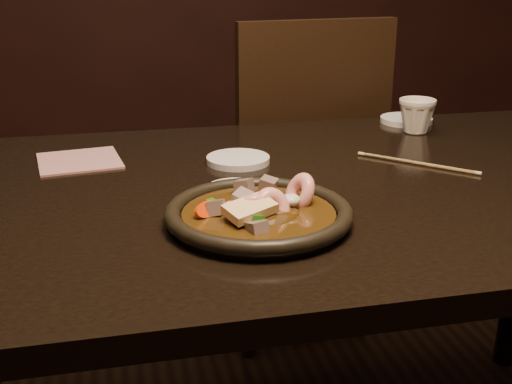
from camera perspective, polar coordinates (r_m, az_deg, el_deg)
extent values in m
cube|color=black|center=(1.20, 5.85, 0.14)|extent=(1.60, 0.90, 0.04)
cube|color=black|center=(2.02, 2.69, 0.95)|extent=(0.51, 0.51, 0.04)
cylinder|color=black|center=(2.34, 5.24, -2.95)|extent=(0.04, 0.04, 0.46)
cylinder|color=black|center=(2.03, 9.53, -6.84)|extent=(0.04, 0.04, 0.46)
cylinder|color=black|center=(2.23, -3.74, -4.16)|extent=(0.04, 0.04, 0.46)
cylinder|color=black|center=(1.90, -0.74, -8.57)|extent=(0.04, 0.04, 0.46)
cube|color=black|center=(1.76, 5.32, 7.07)|extent=(0.45, 0.08, 0.49)
cylinder|color=black|center=(0.99, 0.24, -2.49)|extent=(0.27, 0.27, 0.01)
torus|color=black|center=(0.98, 0.25, -1.82)|extent=(0.29, 0.29, 0.02)
cylinder|color=#331F09|center=(0.99, 0.25, -2.05)|extent=(0.24, 0.24, 0.01)
ellipsoid|color=#331F09|center=(0.99, 0.25, -2.05)|extent=(0.13, 0.12, 0.04)
torus|color=#F2A698|center=(0.99, 1.34, -1.61)|extent=(0.08, 0.08, 0.05)
torus|color=#F2A698|center=(0.97, 1.41, -1.55)|extent=(0.06, 0.05, 0.06)
torus|color=#F2A698|center=(1.02, 3.88, -0.12)|extent=(0.06, 0.07, 0.06)
torus|color=#F2A698|center=(0.98, -0.34, -1.59)|extent=(0.06, 0.05, 0.06)
cube|color=#7E675C|center=(1.06, 1.09, 0.62)|extent=(0.04, 0.04, 0.03)
cube|color=#7E675C|center=(0.97, -3.54, -1.40)|extent=(0.03, 0.04, 0.03)
cube|color=#7E675C|center=(1.00, -1.18, -0.60)|extent=(0.04, 0.04, 0.03)
cube|color=#7E675C|center=(1.05, -1.06, 0.50)|extent=(0.04, 0.04, 0.03)
cube|color=#7E675C|center=(0.96, 0.34, -1.84)|extent=(0.04, 0.04, 0.03)
cube|color=#7E675C|center=(0.92, 0.12, -3.31)|extent=(0.04, 0.04, 0.03)
cylinder|color=#F23A07|center=(1.00, -2.70, -1.19)|extent=(0.06, 0.06, 0.02)
cylinder|color=#F23A07|center=(0.96, -0.35, -1.84)|extent=(0.06, 0.06, 0.03)
cylinder|color=#F23A07|center=(0.97, -4.45, -1.57)|extent=(0.05, 0.05, 0.04)
cylinder|color=#F23A07|center=(0.98, -1.91, -1.64)|extent=(0.05, 0.06, 0.04)
cube|color=#246312|center=(0.95, -1.55, -1.98)|extent=(0.04, 0.04, 0.01)
cube|color=#246312|center=(0.99, -3.53, -1.14)|extent=(0.03, 0.04, 0.01)
cube|color=#246312|center=(0.93, -0.43, -2.27)|extent=(0.04, 0.04, 0.01)
cube|color=#246312|center=(1.01, 1.74, -0.86)|extent=(0.02, 0.04, 0.02)
cube|color=#246312|center=(0.96, 1.38, -1.63)|extent=(0.04, 0.03, 0.02)
ellipsoid|color=beige|center=(0.98, -2.20, -1.68)|extent=(0.03, 0.04, 0.03)
ellipsoid|color=beige|center=(0.97, 0.15, -1.44)|extent=(0.05, 0.04, 0.03)
ellipsoid|color=beige|center=(0.99, -0.85, -1.15)|extent=(0.03, 0.03, 0.02)
ellipsoid|color=beige|center=(0.97, -0.41, -1.92)|extent=(0.03, 0.02, 0.02)
ellipsoid|color=beige|center=(0.99, 3.12, -0.70)|extent=(0.03, 0.03, 0.02)
cube|color=#FFD998|center=(0.94, -0.56, -1.49)|extent=(0.09, 0.07, 0.03)
cylinder|color=white|center=(1.11, -1.83, 0.10)|extent=(0.10, 0.10, 0.01)
cylinder|color=white|center=(1.29, -1.61, 2.89)|extent=(0.13, 0.13, 0.01)
cylinder|color=white|center=(1.66, 13.21, 6.26)|extent=(0.13, 0.13, 0.01)
imported|color=silver|center=(1.56, 14.09, 6.68)|extent=(0.10, 0.09, 0.09)
cylinder|color=tan|center=(1.31, 14.38, 2.47)|extent=(0.17, 0.18, 0.01)
cylinder|color=tan|center=(1.32, 13.87, 2.56)|extent=(0.17, 0.18, 0.01)
cube|color=#B3746E|center=(1.34, -15.44, 2.70)|extent=(0.18, 0.18, 0.00)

